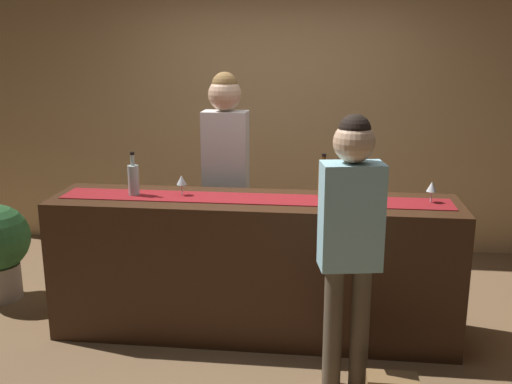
# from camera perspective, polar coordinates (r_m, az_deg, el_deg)

# --- Properties ---
(ground_plane) EXTENTS (10.00, 10.00, 0.00)m
(ground_plane) POSITION_cam_1_polar(r_m,az_deg,el_deg) (4.32, -0.23, -13.22)
(ground_plane) COLOR brown
(back_wall) EXTENTS (6.00, 0.12, 2.90)m
(back_wall) POSITION_cam_1_polar(r_m,az_deg,el_deg) (5.74, 2.06, 8.89)
(back_wall) COLOR tan
(back_wall) RESTS_ON ground
(bar_counter) EXTENTS (2.75, 0.60, 0.97)m
(bar_counter) POSITION_cam_1_polar(r_m,az_deg,el_deg) (4.12, -0.24, -7.23)
(bar_counter) COLOR #3D2314
(bar_counter) RESTS_ON ground
(counter_runner_cloth) EXTENTS (2.61, 0.28, 0.01)m
(counter_runner_cloth) POSITION_cam_1_polar(r_m,az_deg,el_deg) (3.96, -0.25, -0.65)
(counter_runner_cloth) COLOR maroon
(counter_runner_cloth) RESTS_ON bar_counter
(wine_bottle_clear) EXTENTS (0.07, 0.07, 0.30)m
(wine_bottle_clear) POSITION_cam_1_polar(r_m,az_deg,el_deg) (4.11, -11.73, 1.19)
(wine_bottle_clear) COLOR #B2C6C1
(wine_bottle_clear) RESTS_ON bar_counter
(wine_bottle_amber) EXTENTS (0.07, 0.07, 0.30)m
(wine_bottle_amber) POSITION_cam_1_polar(r_m,az_deg,el_deg) (4.00, 6.50, 1.03)
(wine_bottle_amber) COLOR brown
(wine_bottle_amber) RESTS_ON bar_counter
(wine_glass_near_customer) EXTENTS (0.07, 0.07, 0.14)m
(wine_glass_near_customer) POSITION_cam_1_polar(r_m,az_deg,el_deg) (4.06, -7.18, 1.09)
(wine_glass_near_customer) COLOR silver
(wine_glass_near_customer) RESTS_ON bar_counter
(wine_glass_mid_counter) EXTENTS (0.07, 0.07, 0.14)m
(wine_glass_mid_counter) POSITION_cam_1_polar(r_m,az_deg,el_deg) (4.01, 16.57, 0.43)
(wine_glass_mid_counter) COLOR silver
(wine_glass_mid_counter) RESTS_ON bar_counter
(bartender) EXTENTS (0.34, 0.25, 1.78)m
(bartender) POSITION_cam_1_polar(r_m,az_deg,el_deg) (4.53, -2.94, 3.06)
(bartender) COLOR #26262B
(bartender) RESTS_ON ground
(customer_sipping) EXTENTS (0.37, 0.26, 1.63)m
(customer_sipping) POSITION_cam_1_polar(r_m,az_deg,el_deg) (3.34, 9.10, -3.36)
(customer_sipping) COLOR brown
(customer_sipping) RESTS_ON ground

